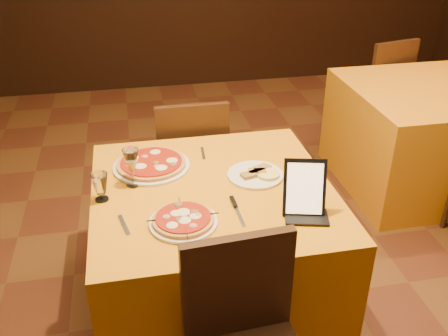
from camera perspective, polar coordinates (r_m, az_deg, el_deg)
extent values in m
cube|color=#5E2D19|center=(2.82, 6.67, -14.92)|extent=(6.00, 7.00, 0.01)
cube|color=orange|center=(2.52, -1.22, -9.54)|extent=(1.10, 1.10, 0.75)
cube|color=orange|center=(3.91, 21.67, 3.33)|extent=(1.10, 1.10, 0.75)
cylinder|color=white|center=(2.07, -4.68, -6.21)|extent=(0.28, 0.28, 0.01)
cylinder|color=#AD4C23|center=(2.06, -4.69, -5.85)|extent=(0.26, 0.26, 0.02)
cylinder|color=white|center=(2.49, -8.28, 0.21)|extent=(0.38, 0.38, 0.01)
cylinder|color=#AD4C23|center=(2.48, -8.30, 0.53)|extent=(0.34, 0.34, 0.02)
cylinder|color=white|center=(2.39, 3.58, -0.80)|extent=(0.27, 0.27, 0.01)
cylinder|color=olive|center=(2.39, 3.59, -0.45)|extent=(0.17, 0.17, 0.02)
cube|color=black|center=(2.10, 9.19, -2.23)|extent=(0.19, 0.14, 0.23)
cube|color=#B4B4BB|center=(2.12, 1.65, -5.24)|extent=(0.02, 0.20, 0.01)
cube|color=silver|center=(2.10, -11.34, -6.41)|extent=(0.05, 0.15, 0.01)
cube|color=silver|center=(2.60, -2.41, 1.68)|extent=(0.03, 0.14, 0.01)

